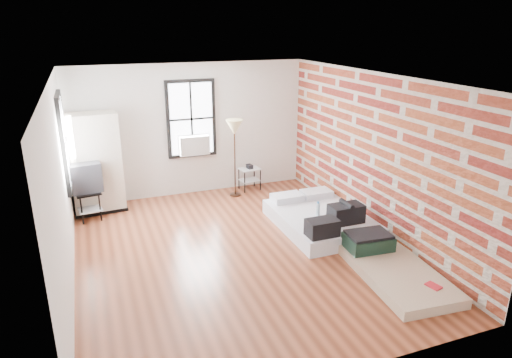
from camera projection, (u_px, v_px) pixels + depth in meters
name	position (u px, v px, depth m)	size (l,w,h in m)	color
ground	(237.00, 252.00, 7.48)	(6.00, 6.00, 0.00)	#5B2A18
room_shell	(242.00, 143.00, 7.31)	(5.02, 6.02, 2.80)	silver
mattress_main	(321.00, 218.00, 8.31)	(1.50, 2.04, 0.65)	white
mattress_bare	(390.00, 265.00, 6.82)	(1.16, 1.99, 0.41)	#C4AC8D
wardrobe	(95.00, 163.00, 8.84)	(1.03, 0.65, 1.96)	black
side_table	(250.00, 173.00, 10.16)	(0.48, 0.40, 0.58)	black
floor_lamp	(234.00, 131.00, 9.47)	(0.36, 0.36, 1.67)	black
tv_stand	(85.00, 177.00, 8.60)	(0.63, 0.84, 1.11)	black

